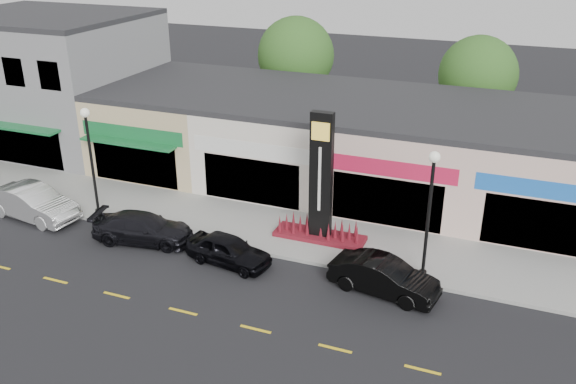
% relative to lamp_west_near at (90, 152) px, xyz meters
% --- Properties ---
extents(ground, '(120.00, 120.00, 0.00)m').
position_rel_lamp_west_near_xyz_m(ground, '(8.00, -2.50, -3.48)').
color(ground, black).
rests_on(ground, ground).
extents(sidewalk, '(52.00, 4.30, 0.15)m').
position_rel_lamp_west_near_xyz_m(sidewalk, '(8.00, 1.85, -3.40)').
color(sidewalk, gray).
rests_on(sidewalk, ground).
extents(curb, '(52.00, 0.20, 0.15)m').
position_rel_lamp_west_near_xyz_m(curb, '(8.00, -0.40, -3.40)').
color(curb, gray).
rests_on(curb, ground).
extents(building_grey_2story, '(12.00, 10.95, 8.30)m').
position_rel_lamp_west_near_xyz_m(building_grey_2story, '(-10.00, 8.98, 0.67)').
color(building_grey_2story, slate).
rests_on(building_grey_2story, ground).
extents(shop_beige, '(7.00, 10.85, 4.80)m').
position_rel_lamp_west_near_xyz_m(shop_beige, '(-0.50, 8.96, -1.08)').
color(shop_beige, tan).
rests_on(shop_beige, ground).
extents(shop_cream, '(7.00, 10.01, 4.80)m').
position_rel_lamp_west_near_xyz_m(shop_cream, '(6.50, 8.97, -1.08)').
color(shop_cream, beige).
rests_on(shop_cream, ground).
extents(shop_pink_w, '(7.00, 10.01, 4.80)m').
position_rel_lamp_west_near_xyz_m(shop_pink_w, '(13.50, 8.97, -1.08)').
color(shop_pink_w, beige).
rests_on(shop_pink_w, ground).
extents(shop_pink_e, '(7.00, 10.01, 4.80)m').
position_rel_lamp_west_near_xyz_m(shop_pink_e, '(20.50, 8.97, -1.08)').
color(shop_pink_e, beige).
rests_on(shop_pink_e, ground).
extents(tree_rear_west, '(5.20, 5.20, 7.83)m').
position_rel_lamp_west_near_xyz_m(tree_rear_west, '(4.00, 17.00, 1.74)').
color(tree_rear_west, '#382619').
rests_on(tree_rear_west, ground).
extents(tree_rear_mid, '(4.80, 4.80, 7.29)m').
position_rel_lamp_west_near_xyz_m(tree_rear_mid, '(16.00, 17.00, 1.41)').
color(tree_rear_mid, '#382619').
rests_on(tree_rear_mid, ground).
extents(lamp_west_near, '(0.44, 0.44, 5.47)m').
position_rel_lamp_west_near_xyz_m(lamp_west_near, '(0.00, 0.00, 0.00)').
color(lamp_west_near, black).
rests_on(lamp_west_near, sidewalk).
extents(lamp_east_near, '(0.44, 0.44, 5.47)m').
position_rel_lamp_west_near_xyz_m(lamp_east_near, '(16.00, 0.00, 0.00)').
color(lamp_east_near, black).
rests_on(lamp_east_near, sidewalk).
extents(pylon_sign, '(4.20, 1.30, 6.00)m').
position_rel_lamp_west_near_xyz_m(pylon_sign, '(11.00, 1.70, -1.20)').
color(pylon_sign, '#540E1F').
rests_on(pylon_sign, sidewalk).
extents(car_white_van, '(2.37, 5.16, 1.64)m').
position_rel_lamp_west_near_xyz_m(car_white_van, '(-2.94, -1.19, -2.66)').
color(car_white_van, silver).
rests_on(car_white_van, ground).
extents(car_dark_sedan, '(2.65, 4.88, 1.34)m').
position_rel_lamp_west_near_xyz_m(car_dark_sedan, '(3.49, -1.29, -2.81)').
color(car_dark_sedan, black).
rests_on(car_dark_sedan, ground).
extents(car_black_sedan, '(2.09, 4.01, 1.30)m').
position_rel_lamp_west_near_xyz_m(car_black_sedan, '(8.02, -1.65, -2.83)').
color(car_black_sedan, black).
rests_on(car_black_sedan, ground).
extents(car_black_conv, '(2.24, 4.52, 1.43)m').
position_rel_lamp_west_near_xyz_m(car_black_conv, '(14.71, -1.45, -2.76)').
color(car_black_conv, black).
rests_on(car_black_conv, ground).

